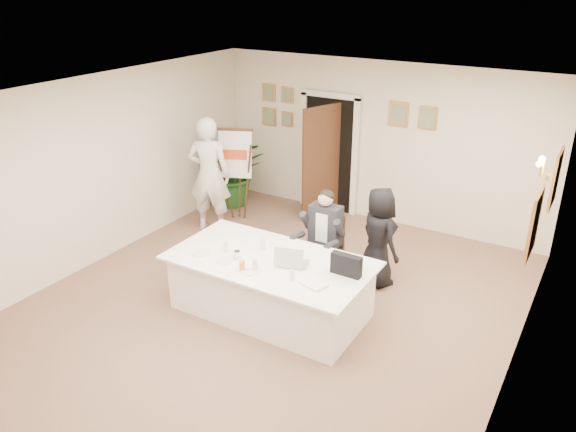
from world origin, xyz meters
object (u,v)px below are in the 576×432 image
(laptop_bag, at_px, (346,265))
(standing_man, at_px, (209,175))
(oj_glass, at_px, (242,266))
(steel_jug, at_px, (237,255))
(potted_palm, at_px, (234,172))
(laptop, at_px, (294,254))
(standing_woman, at_px, (379,237))
(seated_man, at_px, (324,237))
(paper_stack, at_px, (314,284))
(flip_chart, at_px, (237,179))
(conference_table, at_px, (271,285))

(laptop_bag, bearing_deg, standing_man, 155.90)
(oj_glass, height_order, steel_jug, oj_glass)
(potted_palm, distance_m, laptop, 4.05)
(standing_woman, relative_size, laptop, 3.83)
(seated_man, relative_size, laptop, 3.73)
(laptop, distance_m, laptop_bag, 0.68)
(standing_man, bearing_deg, laptop_bag, 136.06)
(laptop_bag, relative_size, oj_glass, 2.93)
(laptop, distance_m, paper_stack, 0.58)
(seated_man, height_order, standing_woman, standing_woman)
(flip_chart, relative_size, laptop, 4.38)
(seated_man, relative_size, laptop_bag, 3.69)
(standing_woman, height_order, laptop, standing_woman)
(flip_chart, relative_size, laptop_bag, 4.34)
(laptop, distance_m, oj_glass, 0.66)
(conference_table, relative_size, steel_jug, 23.50)
(standing_man, bearing_deg, laptop, 129.25)
(flip_chart, height_order, standing_woman, flip_chart)
(flip_chart, height_order, potted_palm, flip_chart)
(seated_man, distance_m, potted_palm, 3.33)
(conference_table, xyz_separation_m, standing_man, (-2.27, 1.67, 0.60))
(standing_woman, bearing_deg, laptop_bag, 128.12)
(potted_palm, xyz_separation_m, paper_stack, (3.40, -3.11, 0.14))
(flip_chart, height_order, laptop_bag, flip_chart)
(conference_table, distance_m, steel_jug, 0.61)
(steel_jug, bearing_deg, conference_table, 29.11)
(standing_man, xyz_separation_m, laptop_bag, (3.27, -1.54, -0.09))
(laptop_bag, xyz_separation_m, oj_glass, (-1.12, -0.56, -0.07))
(standing_man, relative_size, potted_palm, 1.53)
(standing_woman, distance_m, steel_jug, 2.06)
(seated_man, distance_m, steel_jug, 1.40)
(oj_glass, bearing_deg, standing_man, 135.65)
(conference_table, distance_m, flip_chart, 3.13)
(conference_table, xyz_separation_m, potted_palm, (-2.62, 2.83, 0.26))
(potted_palm, distance_m, laptop_bag, 4.51)
(conference_table, bearing_deg, laptop_bag, 7.81)
(conference_table, xyz_separation_m, laptop, (0.32, 0.05, 0.52))
(seated_man, height_order, paper_stack, seated_man)
(paper_stack, distance_m, oj_glass, 0.92)
(potted_palm, bearing_deg, conference_table, -47.22)
(laptop, xyz_separation_m, laptop_bag, (0.67, 0.08, -0.01))
(conference_table, height_order, oj_glass, oj_glass)
(conference_table, xyz_separation_m, paper_stack, (0.78, -0.28, 0.40))
(flip_chart, bearing_deg, standing_woman, -15.47)
(standing_woman, bearing_deg, potted_palm, 11.76)
(standing_woman, xyz_separation_m, paper_stack, (-0.11, -1.70, 0.07))
(potted_palm, bearing_deg, steel_jug, -53.40)
(standing_man, bearing_deg, standing_woman, 156.70)
(standing_woman, relative_size, paper_stack, 4.90)
(laptop, height_order, oj_glass, laptop)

